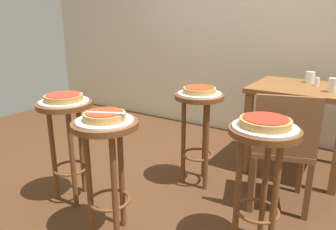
# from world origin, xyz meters

# --- Properties ---
(ground_plane) EXTENTS (6.00, 6.00, 0.00)m
(ground_plane) POSITION_xyz_m (0.00, 0.00, 0.00)
(ground_plane) COLOR #4C2D19
(back_wall) EXTENTS (6.00, 0.10, 3.00)m
(back_wall) POSITION_xyz_m (0.00, 1.65, 1.50)
(back_wall) COLOR beige
(back_wall) RESTS_ON ground_plane
(stool_foreground) EXTENTS (0.38, 0.38, 0.75)m
(stool_foreground) POSITION_xyz_m (0.01, -0.66, 0.55)
(stool_foreground) COLOR brown
(stool_foreground) RESTS_ON ground_plane
(serving_plate_foreground) EXTENTS (0.33, 0.33, 0.01)m
(serving_plate_foreground) POSITION_xyz_m (0.01, -0.66, 0.76)
(serving_plate_foreground) COLOR silver
(serving_plate_foreground) RESTS_ON stool_foreground
(pizza_foreground) EXTENTS (0.24, 0.24, 0.05)m
(pizza_foreground) POSITION_xyz_m (0.01, -0.66, 0.79)
(pizza_foreground) COLOR tan
(pizza_foreground) RESTS_ON serving_plate_foreground
(stool_middle) EXTENTS (0.38, 0.38, 0.75)m
(stool_middle) POSITION_xyz_m (-0.53, -0.49, 0.55)
(stool_middle) COLOR brown
(stool_middle) RESTS_ON ground_plane
(serving_plate_middle) EXTENTS (0.34, 0.34, 0.01)m
(serving_plate_middle) POSITION_xyz_m (-0.53, -0.49, 0.76)
(serving_plate_middle) COLOR white
(serving_plate_middle) RESTS_ON stool_middle
(pizza_middle) EXTENTS (0.26, 0.26, 0.05)m
(pizza_middle) POSITION_xyz_m (-0.53, -0.49, 0.79)
(pizza_middle) COLOR #B78442
(pizza_middle) RESTS_ON serving_plate_middle
(stool_leftside) EXTENTS (0.38, 0.38, 0.75)m
(stool_leftside) POSITION_xyz_m (0.80, -0.29, 0.55)
(stool_leftside) COLOR brown
(stool_leftside) RESTS_ON ground_plane
(serving_plate_leftside) EXTENTS (0.35, 0.35, 0.01)m
(serving_plate_leftside) POSITION_xyz_m (0.80, -0.29, 0.76)
(serving_plate_leftside) COLOR silver
(serving_plate_leftside) RESTS_ON stool_leftside
(pizza_leftside) EXTENTS (0.27, 0.27, 0.05)m
(pizza_leftside) POSITION_xyz_m (0.80, -0.29, 0.79)
(pizza_leftside) COLOR tan
(pizza_leftside) RESTS_ON serving_plate_leftside
(stool_rear) EXTENTS (0.38, 0.38, 0.75)m
(stool_rear) POSITION_xyz_m (0.15, 0.23, 0.55)
(stool_rear) COLOR brown
(stool_rear) RESTS_ON ground_plane
(serving_plate_rear) EXTENTS (0.34, 0.34, 0.01)m
(serving_plate_rear) POSITION_xyz_m (0.15, 0.23, 0.76)
(serving_plate_rear) COLOR silver
(serving_plate_rear) RESTS_ON stool_rear
(pizza_rear) EXTENTS (0.25, 0.25, 0.05)m
(pizza_rear) POSITION_xyz_m (0.15, 0.23, 0.79)
(pizza_rear) COLOR tan
(pizza_rear) RESTS_ON serving_plate_rear
(dining_table) EXTENTS (0.80, 0.71, 0.76)m
(dining_table) POSITION_xyz_m (0.76, 0.95, 0.62)
(dining_table) COLOR brown
(dining_table) RESTS_ON ground_plane
(cup_near_edge) EXTENTS (0.07, 0.07, 0.11)m
(cup_near_edge) POSITION_xyz_m (1.00, 0.83, 0.81)
(cup_near_edge) COLOR silver
(cup_near_edge) RESTS_ON dining_table
(cup_far_edge) EXTENTS (0.08, 0.08, 0.10)m
(cup_far_edge) POSITION_xyz_m (0.78, 1.15, 0.81)
(cup_far_edge) COLOR silver
(cup_far_edge) RESTS_ON dining_table
(condiment_shaker) EXTENTS (0.04, 0.04, 0.07)m
(condiment_shaker) POSITION_xyz_m (0.86, 1.02, 0.80)
(condiment_shaker) COLOR white
(condiment_shaker) RESTS_ON dining_table
(wooden_chair) EXTENTS (0.50, 0.50, 0.85)m
(wooden_chair) POSITION_xyz_m (0.79, 0.23, 0.47)
(wooden_chair) COLOR brown
(wooden_chair) RESTS_ON ground_plane
(pizza_server_knife) EXTENTS (0.21, 0.11, 0.01)m
(pizza_server_knife) POSITION_xyz_m (0.04, -0.68, 0.81)
(pizza_server_knife) COLOR silver
(pizza_server_knife) RESTS_ON pizza_foreground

